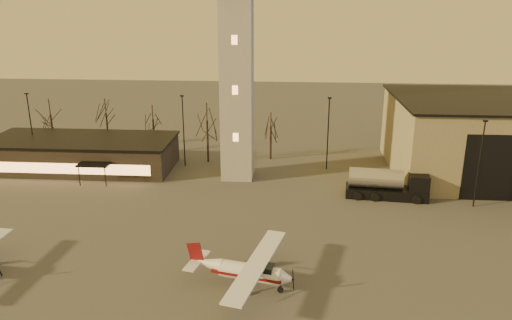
{
  "coord_description": "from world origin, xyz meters",
  "views": [
    {
      "loc": [
        7.03,
        -32.4,
        22.72
      ],
      "look_at": [
        3.68,
        13.0,
        7.92
      ],
      "focal_mm": 35.0,
      "sensor_mm": 36.0,
      "label": 1
    }
  ],
  "objects_px": {
    "terminal": "(82,153)",
    "cessna_front": "(252,275)",
    "hangar": "(509,137)",
    "control_tower": "(236,53)",
    "fuel_truck": "(386,186)"
  },
  "relations": [
    {
      "from": "terminal",
      "to": "fuel_truck",
      "type": "distance_m",
      "value": 41.22
    },
    {
      "from": "hangar",
      "to": "fuel_truck",
      "type": "distance_m",
      "value": 20.54
    },
    {
      "from": "control_tower",
      "to": "cessna_front",
      "type": "bearing_deg",
      "value": -81.32
    },
    {
      "from": "control_tower",
      "to": "cessna_front",
      "type": "height_order",
      "value": "control_tower"
    },
    {
      "from": "hangar",
      "to": "terminal",
      "type": "distance_m",
      "value": 58.11
    },
    {
      "from": "terminal",
      "to": "cessna_front",
      "type": "relative_size",
      "value": 2.08
    },
    {
      "from": "control_tower",
      "to": "hangar",
      "type": "bearing_deg",
      "value": 6.31
    },
    {
      "from": "cessna_front",
      "to": "fuel_truck",
      "type": "xyz_separation_m",
      "value": [
        14.37,
        20.66,
        0.24
      ]
    },
    {
      "from": "control_tower",
      "to": "fuel_truck",
      "type": "relative_size",
      "value": 3.34
    },
    {
      "from": "hangar",
      "to": "terminal",
      "type": "xyz_separation_m",
      "value": [
        -57.99,
        -2.0,
        -3.0
      ]
    },
    {
      "from": "cessna_front",
      "to": "fuel_truck",
      "type": "bearing_deg",
      "value": 68.71
    },
    {
      "from": "hangar",
      "to": "terminal",
      "type": "height_order",
      "value": "hangar"
    },
    {
      "from": "terminal",
      "to": "fuel_truck",
      "type": "xyz_separation_m",
      "value": [
        40.43,
        -7.98,
        -0.76
      ]
    },
    {
      "from": "hangar",
      "to": "fuel_truck",
      "type": "relative_size",
      "value": 3.14
    },
    {
      "from": "hangar",
      "to": "control_tower",
      "type": "bearing_deg",
      "value": -173.69
    }
  ]
}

